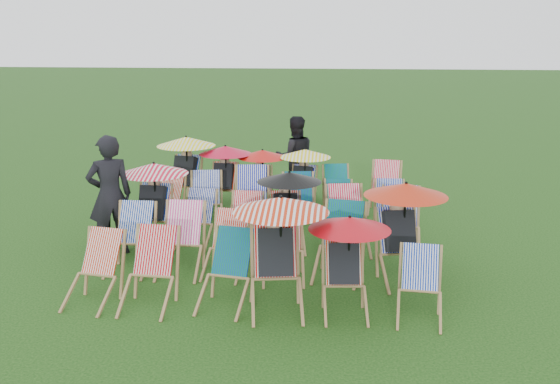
# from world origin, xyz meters

# --- Properties ---
(ground) EXTENTS (100.00, 100.00, 0.00)m
(ground) POSITION_xyz_m (0.00, 0.00, 0.00)
(ground) COLOR black
(ground) RESTS_ON ground
(deckchair_0) EXTENTS (0.72, 0.91, 0.90)m
(deckchair_0) POSITION_xyz_m (-2.02, -2.26, 0.45)
(deckchair_0) COLOR olive
(deckchair_0) RESTS_ON ground
(deckchair_1) EXTENTS (0.68, 0.92, 0.96)m
(deckchair_1) POSITION_xyz_m (-1.28, -2.29, 0.48)
(deckchair_1) COLOR olive
(deckchair_1) RESTS_ON ground
(deckchair_2) EXTENTS (0.76, 0.95, 0.93)m
(deckchair_2) POSITION_xyz_m (-0.31, -2.18, 0.47)
(deckchair_2) COLOR olive
(deckchair_2) RESTS_ON ground
(deckchair_3) EXTENTS (1.21, 1.31, 1.44)m
(deckchair_3) POSITION_xyz_m (0.35, -2.21, 0.76)
(deckchair_3) COLOR olive
(deckchair_3) RESTS_ON ground
(deckchair_4) EXTENTS (1.02, 1.09, 1.21)m
(deckchair_4) POSITION_xyz_m (1.21, -2.22, 0.64)
(deckchair_4) COLOR olive
(deckchair_4) RESTS_ON ground
(deckchair_5) EXTENTS (0.63, 0.83, 0.84)m
(deckchair_5) POSITION_xyz_m (2.11, -2.33, 0.42)
(deckchair_5) COLOR olive
(deckchair_5) RESTS_ON ground
(deckchair_6) EXTENTS (0.64, 0.89, 0.95)m
(deckchair_6) POSITION_xyz_m (-1.92, -1.09, 0.47)
(deckchair_6) COLOR olive
(deckchair_6) RESTS_ON ground
(deckchair_7) EXTENTS (0.66, 0.91, 0.98)m
(deckchair_7) POSITION_xyz_m (-1.17, -1.11, 0.49)
(deckchair_7) COLOR olive
(deckchair_7) RESTS_ON ground
(deckchair_8) EXTENTS (0.68, 0.87, 0.88)m
(deckchair_8) POSITION_xyz_m (-0.51, -1.11, 0.44)
(deckchair_8) COLOR olive
(deckchair_8) RESTS_ON ground
(deckchair_9) EXTENTS (0.71, 0.93, 0.94)m
(deckchair_9) POSITION_xyz_m (0.33, -1.17, 0.47)
(deckchair_9) COLOR olive
(deckchair_9) RESTS_ON ground
(deckchair_10) EXTENTS (0.84, 1.04, 1.02)m
(deckchair_10) POSITION_xyz_m (1.13, -1.04, 0.51)
(deckchair_10) COLOR olive
(deckchair_10) RESTS_ON ground
(deckchair_11) EXTENTS (1.17, 1.27, 1.38)m
(deckchair_11) POSITION_xyz_m (2.00, -1.10, 0.73)
(deckchair_11) COLOR olive
(deckchair_11) RESTS_ON ground
(deckchair_12) EXTENTS (1.12, 1.17, 1.33)m
(deckchair_12) POSITION_xyz_m (-1.97, 0.12, 0.70)
(deckchair_12) COLOR olive
(deckchair_12) RESTS_ON ground
(deckchair_13) EXTENTS (0.65, 0.85, 0.87)m
(deckchair_13) POSITION_xyz_m (-1.23, 0.11, 0.43)
(deckchair_13) COLOR olive
(deckchair_13) RESTS_ON ground
(deckchair_14) EXTENTS (0.58, 0.81, 0.87)m
(deckchair_14) POSITION_xyz_m (-0.40, -0.00, 0.43)
(deckchair_14) COLOR olive
(deckchair_14) RESTS_ON ground
(deckchair_15) EXTENTS (1.04, 1.13, 1.24)m
(deckchair_15) POSITION_xyz_m (0.28, 0.11, 0.65)
(deckchair_15) COLOR olive
(deckchair_15) RESTS_ON ground
(deckchair_16) EXTENTS (0.82, 1.02, 1.00)m
(deckchair_16) POSITION_xyz_m (1.25, 0.06, 0.50)
(deckchair_16) COLOR olive
(deckchair_16) RESTS_ON ground
(deckchair_17) EXTENTS (0.71, 0.96, 1.00)m
(deckchair_17) POSITION_xyz_m (2.08, 0.08, 0.50)
(deckchair_17) COLOR olive
(deckchair_17) RESTS_ON ground
(deckchair_18) EXTENTS (0.68, 0.86, 0.84)m
(deckchair_18) POSITION_xyz_m (-2.05, 1.25, 0.42)
(deckchair_18) COLOR olive
(deckchair_18) RESTS_ON ground
(deckchair_19) EXTENTS (0.75, 0.95, 0.94)m
(deckchair_19) POSITION_xyz_m (-1.28, 1.16, 0.47)
(deckchair_19) COLOR olive
(deckchair_19) RESTS_ON ground
(deckchair_20) EXTENTS (0.78, 1.01, 1.03)m
(deckchair_20) POSITION_xyz_m (-0.47, 1.26, 0.51)
(deckchair_20) COLOR olive
(deckchair_20) RESTS_ON ground
(deckchair_21) EXTENTS (0.74, 0.94, 0.94)m
(deckchair_21) POSITION_xyz_m (0.40, 1.19, 0.47)
(deckchair_21) COLOR olive
(deckchair_21) RESTS_ON ground
(deckchair_22) EXTENTS (0.57, 0.78, 0.83)m
(deckchair_22) POSITION_xyz_m (1.09, 1.21, 0.41)
(deckchair_22) COLOR olive
(deckchair_22) RESTS_ON ground
(deckchair_23) EXTENTS (0.58, 0.80, 0.87)m
(deckchair_23) POSITION_xyz_m (1.99, 1.13, 0.43)
(deckchair_23) COLOR olive
(deckchair_23) RESTS_ON ground
(deckchair_24) EXTENTS (1.17, 1.25, 1.39)m
(deckchair_24) POSITION_xyz_m (-2.02, 2.44, 0.73)
(deckchair_24) COLOR olive
(deckchair_24) RESTS_ON ground
(deckchair_25) EXTENTS (1.04, 1.09, 1.23)m
(deckchair_25) POSITION_xyz_m (-1.20, 2.35, 0.65)
(deckchair_25) COLOR olive
(deckchair_25) RESTS_ON ground
(deckchair_26) EXTENTS (0.98, 1.05, 1.16)m
(deckchair_26) POSITION_xyz_m (-0.44, 2.36, 0.61)
(deckchair_26) COLOR olive
(deckchair_26) RESTS_ON ground
(deckchair_27) EXTENTS (1.01, 1.07, 1.19)m
(deckchair_27) POSITION_xyz_m (0.37, 2.36, 0.63)
(deckchair_27) COLOR olive
(deckchair_27) RESTS_ON ground
(deckchair_28) EXTENTS (0.70, 0.88, 0.86)m
(deckchair_28) POSITION_xyz_m (1.08, 2.34, 0.43)
(deckchair_28) COLOR olive
(deckchair_28) RESTS_ON ground
(deckchair_29) EXTENTS (0.74, 0.95, 0.95)m
(deckchair_29) POSITION_xyz_m (1.99, 2.39, 0.47)
(deckchair_29) COLOR olive
(deckchair_29) RESTS_ON ground
(person_left) EXTENTS (0.83, 0.74, 1.90)m
(person_left) POSITION_xyz_m (-2.44, -0.44, 0.95)
(person_left) COLOR black
(person_left) RESTS_ON ground
(person_rear) EXTENTS (0.98, 0.85, 1.73)m
(person_rear) POSITION_xyz_m (0.17, 3.26, 0.86)
(person_rear) COLOR black
(person_rear) RESTS_ON ground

